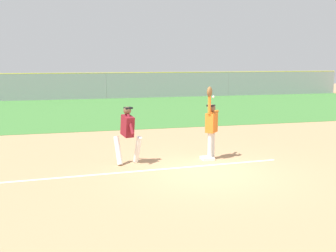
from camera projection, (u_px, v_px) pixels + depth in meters
The scene contains 12 objects.
ground_plane at pixel (207, 172), 11.63m from camera, with size 73.89×73.89×0.00m, color tan.
outfield_grass at pixel (121, 109), 26.28m from camera, with size 42.09×15.61×0.01m, color #3D7533.
chalk_foul_line at pixel (78, 176), 11.23m from camera, with size 12.00×0.10×0.01m, color white.
first_base at pixel (207, 158), 13.11m from camera, with size 0.38×0.38×0.08m, color white.
fielder at pixel (211, 124), 13.02m from camera, with size 0.67×0.75×2.28m.
runner at pixel (128, 131), 12.41m from camera, with size 0.83×0.84×1.72m.
baseball at pixel (213, 97), 12.96m from camera, with size 0.07×0.07×0.07m, color white.
outfield_fence at pixel (106, 86), 33.56m from camera, with size 42.17×0.08×2.08m.
parked_car_silver at pixel (5, 89), 35.37m from camera, with size 4.58×2.48×1.25m.
parked_car_tan at pixel (66, 88), 36.02m from camera, with size 4.51×2.33×1.25m.
parked_car_red at pixel (133, 87), 37.89m from camera, with size 4.43×2.18×1.25m.
parked_car_black at pixel (183, 86), 39.10m from camera, with size 4.58×2.48×1.25m.
Camera 1 is at (-4.00, -10.62, 3.07)m, focal length 45.02 mm.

